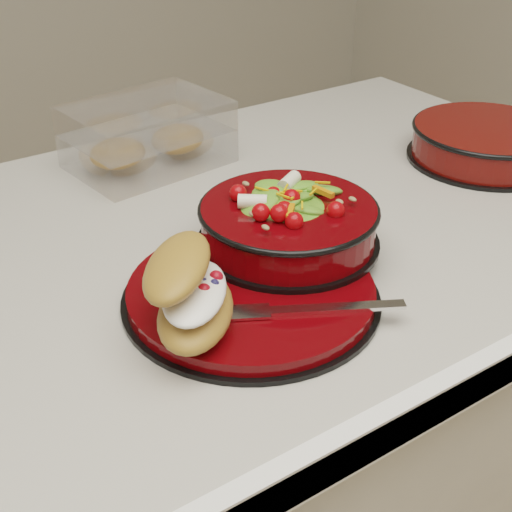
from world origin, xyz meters
TOP-DOWN VIEW (x-y plane):
  - island_counter at (0.00, -0.00)m, footprint 1.24×0.74m
  - dinner_plate at (-0.05, -0.15)m, footprint 0.28×0.28m
  - salad_bowl at (0.03, -0.10)m, footprint 0.21×0.21m
  - croissant at (-0.14, -0.18)m, footprint 0.14×0.16m
  - fork at (-0.03, -0.22)m, footprint 0.17×0.11m
  - pastry_box at (0.03, 0.24)m, footprint 0.24×0.18m
  - extra_bowl at (0.46, -0.03)m, footprint 0.24×0.24m

SIDE VIEW (x-z plane):
  - island_counter at x=0.00m, z-range 0.00..0.91m
  - dinner_plate at x=-0.05m, z-range 0.90..0.92m
  - fork at x=-0.03m, z-range 0.92..0.92m
  - extra_bowl at x=0.46m, z-range 0.90..0.96m
  - pastry_box at x=0.03m, z-range 0.90..0.99m
  - salad_bowl at x=0.03m, z-range 0.91..1.00m
  - croissant at x=-0.14m, z-range 0.92..1.00m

